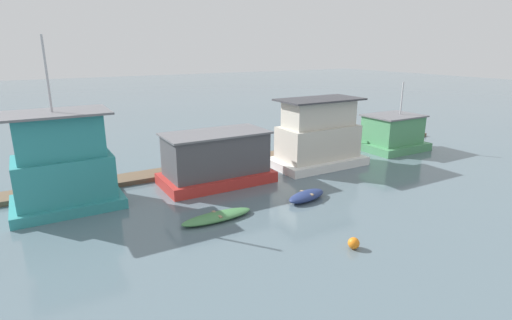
{
  "coord_description": "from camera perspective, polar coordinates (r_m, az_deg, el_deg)",
  "views": [
    {
      "loc": [
        -12.54,
        -22.5,
        8.51
      ],
      "look_at": [
        0.0,
        -1.0,
        1.4
      ],
      "focal_mm": 28.0,
      "sensor_mm": 36.0,
      "label": 1
    }
  ],
  "objects": [
    {
      "name": "ground_plane",
      "position": [
        27.13,
        -1.07,
        -2.34
      ],
      "size": [
        200.0,
        200.0,
        0.0
      ],
      "primitive_type": "plane",
      "color": "slate"
    },
    {
      "name": "buoy_orange",
      "position": [
        18.24,
        13.78,
        -11.47
      ],
      "size": [
        0.51,
        0.51,
        0.51
      ],
      "primitive_type": "sphere",
      "color": "orange",
      "rests_on": "ground_plane"
    },
    {
      "name": "houseboat_red",
      "position": [
        25.56,
        -5.71,
        0.11
      ],
      "size": [
        7.0,
        3.78,
        3.32
      ],
      "color": "red",
      "rests_on": "ground_plane"
    },
    {
      "name": "houseboat_green",
      "position": [
        35.84,
        18.88,
        3.57
      ],
      "size": [
        5.28,
        4.15,
        5.68
      ],
      "color": "#4C9360",
      "rests_on": "ground_plane"
    },
    {
      "name": "houseboat_white",
      "position": [
        29.54,
        8.88,
        3.29
      ],
      "size": [
        6.83,
        3.89,
        4.93
      ],
      "color": "white",
      "rests_on": "ground_plane"
    },
    {
      "name": "dinghy_navy",
      "position": [
        23.11,
        7.24,
        -5.11
      ],
      "size": [
        2.89,
        1.65,
        0.52
      ],
      "color": "navy",
      "rests_on": "ground_plane"
    },
    {
      "name": "mooring_post_near_left",
      "position": [
        25.56,
        -30.19,
        -3.72
      ],
      "size": [
        0.3,
        0.3,
        1.73
      ],
      "primitive_type": "cylinder",
      "color": "#846B4C",
      "rests_on": "ground_plane"
    },
    {
      "name": "dinghy_green",
      "position": [
        20.54,
        -5.57,
        -8.06
      ],
      "size": [
        3.9,
        1.25,
        0.36
      ],
      "color": "#47844C",
      "rests_on": "ground_plane"
    },
    {
      "name": "mooring_post_centre",
      "position": [
        30.91,
        5.14,
        1.7
      ],
      "size": [
        0.25,
        0.25,
        1.88
      ],
      "primitive_type": "cylinder",
      "color": "#846B4C",
      "rests_on": "ground_plane"
    },
    {
      "name": "mooring_post_far_left",
      "position": [
        34.89,
        13.66,
        2.78
      ],
      "size": [
        0.24,
        0.24,
        1.67
      ],
      "primitive_type": "cylinder",
      "color": "#846B4C",
      "rests_on": "ground_plane"
    },
    {
      "name": "dock_walkway",
      "position": [
        29.69,
        -3.96,
        -0.45
      ],
      "size": [
        42.4,
        1.89,
        0.3
      ],
      "primitive_type": "cube",
      "color": "brown",
      "rests_on": "ground_plane"
    },
    {
      "name": "houseboat_teal",
      "position": [
        23.74,
        -25.8,
        -0.78
      ],
      "size": [
        5.57,
        3.91,
        9.08
      ],
      "color": "teal",
      "rests_on": "ground_plane"
    }
  ]
}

